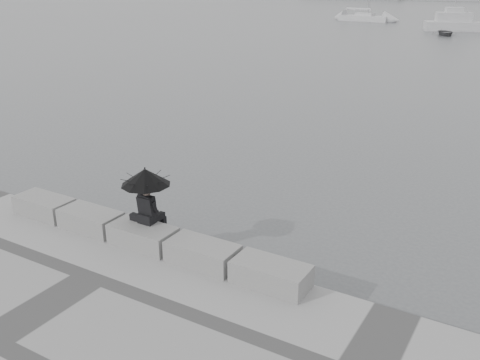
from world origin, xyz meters
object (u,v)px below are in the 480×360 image
Objects in this scene: sailboat_left at (365,17)px; motor_cruiser at (460,23)px; dinghy at (445,33)px; seated_person at (145,183)px.

motor_cruiser is (15.01, -8.61, 0.37)m from sailboat_left.
sailboat_left is 3.63× the size of dinghy.
seated_person is at bearing -106.96° from motor_cruiser.
sailboat_left is at bearing 109.12° from dinghy.
sailboat_left is (-19.03, 73.16, -1.48)m from seated_person.
motor_cruiser is at bearing -24.27° from sailboat_left.
sailboat_left reaches higher than seated_person.
dinghy is at bearing -113.52° from motor_cruiser.
motor_cruiser is at bearing 92.28° from seated_person.
sailboat_left is at bearing 129.64° from motor_cruiser.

